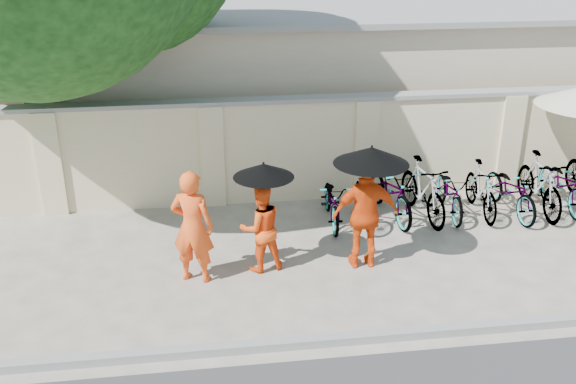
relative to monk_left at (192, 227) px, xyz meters
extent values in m
plane|color=#AEA28F|center=(1.38, -0.24, -0.90)|extent=(80.00, 80.00, 0.00)
cube|color=gray|center=(1.38, -1.94, -0.84)|extent=(40.00, 0.16, 0.12)
cube|color=beige|center=(2.38, 2.96, 0.10)|extent=(20.00, 0.30, 2.00)
cube|color=tan|center=(3.38, 6.76, 0.70)|extent=(14.00, 6.00, 3.20)
cylinder|color=#382817|center=(-2.82, 3.66, 1.30)|extent=(0.60, 0.60, 4.40)
imported|color=#FF531A|center=(0.00, 0.00, 0.00)|extent=(0.76, 0.62, 1.81)
imported|color=#FF5013|center=(1.05, 0.19, -0.18)|extent=(0.81, 0.69, 1.45)
cylinder|color=black|center=(1.10, 0.11, 0.37)|extent=(0.02, 0.02, 0.90)
cone|color=black|center=(1.10, 0.11, 0.81)|extent=(0.93, 0.93, 0.21)
imported|color=#E7480E|center=(2.70, 0.08, 0.00)|extent=(1.06, 0.45, 1.80)
cylinder|color=black|center=(2.72, 0.00, 0.57)|extent=(0.02, 0.02, 0.90)
cone|color=black|center=(2.72, 0.00, 1.01)|extent=(1.15, 1.15, 0.26)
cylinder|color=gray|center=(7.41, 1.92, -0.86)|extent=(0.46, 0.46, 0.09)
imported|color=slate|center=(2.51, 1.72, -0.47)|extent=(0.68, 1.69, 0.87)
imported|color=slate|center=(3.08, 1.67, -0.43)|extent=(0.53, 1.60, 0.95)
imported|color=slate|center=(3.66, 1.86, -0.39)|extent=(0.89, 2.02, 1.03)
imported|color=slate|center=(4.23, 1.74, -0.35)|extent=(0.74, 1.90, 1.11)
imported|color=slate|center=(4.80, 1.80, -0.46)|extent=(0.75, 1.73, 0.88)
imported|color=slate|center=(5.38, 1.73, -0.41)|extent=(0.57, 1.68, 1.00)
imported|color=slate|center=(5.95, 1.67, -0.43)|extent=(0.76, 1.84, 0.94)
imported|color=slate|center=(6.52, 1.70, -0.34)|extent=(0.61, 1.89, 1.12)
imported|color=slate|center=(7.09, 1.83, -0.43)|extent=(0.67, 1.82, 0.95)
camera|label=1|loc=(0.25, -8.83, 4.24)|focal=40.00mm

